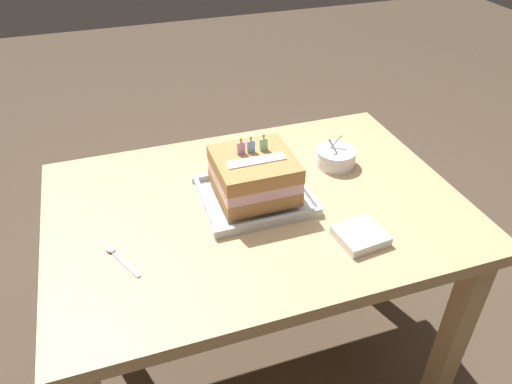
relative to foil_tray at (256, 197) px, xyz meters
name	(u,v)px	position (x,y,z in m)	size (l,w,h in m)	color
ground_plane	(256,363)	(0.00, -0.02, -0.70)	(8.00, 8.00, 0.00)	#4C3D2D
dining_table	(256,233)	(0.00, -0.02, -0.11)	(1.08, 0.76, 0.70)	tan
foil_tray	(256,197)	(0.00, 0.00, 0.00)	(0.28, 0.25, 0.02)	silver
birthday_cake	(256,175)	(0.00, 0.00, 0.07)	(0.20, 0.20, 0.15)	#BC8148
bowl_stack	(336,157)	(0.28, 0.09, 0.02)	(0.12, 0.12, 0.09)	white
serving_spoon_near_tray	(116,254)	(-0.38, -0.10, 0.00)	(0.07, 0.13, 0.01)	silver
napkin_pile	(361,236)	(0.19, -0.23, 0.00)	(0.12, 0.11, 0.02)	white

